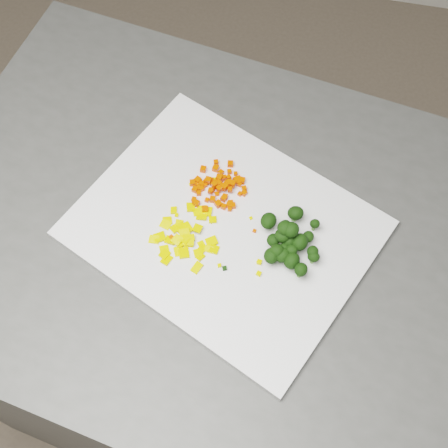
% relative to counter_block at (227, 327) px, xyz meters
% --- Properties ---
extents(counter_block, '(1.08, 0.84, 0.90)m').
position_rel_counter_block_xyz_m(counter_block, '(0.00, 0.00, 0.00)').
color(counter_block, '#41413F').
rests_on(counter_block, ground).
extents(cutting_board, '(0.52, 0.47, 0.01)m').
position_rel_counter_block_xyz_m(cutting_board, '(-0.01, 0.01, 0.46)').
color(cutting_board, silver).
rests_on(cutting_board, counter_block).
extents(carrot_pile, '(0.09, 0.09, 0.03)m').
position_rel_counter_block_xyz_m(carrot_pile, '(-0.03, 0.07, 0.47)').
color(carrot_pile, '#E73402').
rests_on(carrot_pile, cutting_board).
extents(pepper_pile, '(0.11, 0.11, 0.02)m').
position_rel_counter_block_xyz_m(pepper_pile, '(-0.06, -0.02, 0.47)').
color(pepper_pile, '#E0BC0B').
rests_on(pepper_pile, cutting_board).
extents(broccoli_pile, '(0.11, 0.11, 0.05)m').
position_rel_counter_block_xyz_m(broccoli_pile, '(0.10, -0.00, 0.49)').
color(broccoli_pile, black).
rests_on(broccoli_pile, cutting_board).
extents(carrot_cube_0, '(0.01, 0.01, 0.01)m').
position_rel_counter_block_xyz_m(carrot_cube_0, '(-0.02, 0.07, 0.47)').
color(carrot_cube_0, '#E73402').
rests_on(carrot_cube_0, carrot_pile).
extents(carrot_cube_1, '(0.01, 0.01, 0.01)m').
position_rel_counter_block_xyz_m(carrot_cube_1, '(-0.00, 0.04, 0.47)').
color(carrot_cube_1, '#E73402').
rests_on(carrot_cube_1, carrot_pile).
extents(carrot_cube_2, '(0.01, 0.01, 0.01)m').
position_rel_counter_block_xyz_m(carrot_cube_2, '(-0.02, 0.05, 0.47)').
color(carrot_cube_2, '#E73402').
rests_on(carrot_cube_2, carrot_pile).
extents(carrot_cube_3, '(0.01, 0.01, 0.01)m').
position_rel_counter_block_xyz_m(carrot_cube_3, '(-0.00, 0.05, 0.46)').
color(carrot_cube_3, '#E73402').
rests_on(carrot_cube_3, carrot_pile).
extents(carrot_cube_4, '(0.01, 0.01, 0.01)m').
position_rel_counter_block_xyz_m(carrot_cube_4, '(0.01, 0.07, 0.47)').
color(carrot_cube_4, '#E73402').
rests_on(carrot_cube_4, carrot_pile).
extents(carrot_cube_5, '(0.01, 0.01, 0.01)m').
position_rel_counter_block_xyz_m(carrot_cube_5, '(-0.05, 0.07, 0.46)').
color(carrot_cube_5, '#E73402').
rests_on(carrot_cube_5, carrot_pile).
extents(carrot_cube_6, '(0.01, 0.01, 0.01)m').
position_rel_counter_block_xyz_m(carrot_cube_6, '(-0.04, 0.12, 0.46)').
color(carrot_cube_6, '#E73402').
rests_on(carrot_cube_6, carrot_pile).
extents(carrot_cube_7, '(0.01, 0.01, 0.01)m').
position_rel_counter_block_xyz_m(carrot_cube_7, '(0.00, 0.08, 0.46)').
color(carrot_cube_7, '#E73402').
rests_on(carrot_cube_7, carrot_pile).
extents(carrot_cube_8, '(0.01, 0.01, 0.01)m').
position_rel_counter_block_xyz_m(carrot_cube_8, '(-0.06, 0.06, 0.46)').
color(carrot_cube_8, '#E73402').
rests_on(carrot_cube_8, carrot_pile).
extents(carrot_cube_9, '(0.01, 0.01, 0.01)m').
position_rel_counter_block_xyz_m(carrot_cube_9, '(-0.06, 0.04, 0.46)').
color(carrot_cube_9, '#E73402').
rests_on(carrot_cube_9, carrot_pile).
extents(carrot_cube_10, '(0.01, 0.01, 0.01)m').
position_rel_counter_block_xyz_m(carrot_cube_10, '(-0.03, 0.07, 0.47)').
color(carrot_cube_10, '#E73402').
rests_on(carrot_cube_10, carrot_pile).
extents(carrot_cube_11, '(0.01, 0.01, 0.01)m').
position_rel_counter_block_xyz_m(carrot_cube_11, '(-0.04, 0.11, 0.47)').
color(carrot_cube_11, '#E73402').
rests_on(carrot_cube_11, carrot_pile).
extents(carrot_cube_12, '(0.01, 0.01, 0.01)m').
position_rel_counter_block_xyz_m(carrot_cube_12, '(-0.03, 0.07, 0.47)').
color(carrot_cube_12, '#E73402').
rests_on(carrot_cube_12, carrot_pile).
extents(carrot_cube_13, '(0.01, 0.01, 0.01)m').
position_rel_counter_block_xyz_m(carrot_cube_13, '(-0.03, 0.07, 0.47)').
color(carrot_cube_13, '#E73402').
rests_on(carrot_cube_13, carrot_pile).
extents(carrot_cube_14, '(0.01, 0.01, 0.01)m').
position_rel_counter_block_xyz_m(carrot_cube_14, '(-0.01, 0.08, 0.46)').
color(carrot_cube_14, '#E73402').
rests_on(carrot_cube_14, carrot_pile).
extents(carrot_cube_15, '(0.01, 0.01, 0.01)m').
position_rel_counter_block_xyz_m(carrot_cube_15, '(-0.07, 0.07, 0.47)').
color(carrot_cube_15, '#E73402').
rests_on(carrot_cube_15, carrot_pile).
extents(carrot_cube_16, '(0.01, 0.01, 0.01)m').
position_rel_counter_block_xyz_m(carrot_cube_16, '(-0.07, 0.07, 0.46)').
color(carrot_cube_16, '#E73402').
rests_on(carrot_cube_16, carrot_pile).
extents(carrot_cube_17, '(0.01, 0.01, 0.01)m').
position_rel_counter_block_xyz_m(carrot_cube_17, '(-0.04, 0.07, 0.47)').
color(carrot_cube_17, '#E73402').
rests_on(carrot_cube_17, carrot_pile).
extents(carrot_cube_18, '(0.01, 0.01, 0.01)m').
position_rel_counter_block_xyz_m(carrot_cube_18, '(-0.04, 0.08, 0.46)').
color(carrot_cube_18, '#E73402').
rests_on(carrot_cube_18, carrot_pile).
extents(carrot_cube_19, '(0.01, 0.01, 0.01)m').
position_rel_counter_block_xyz_m(carrot_cube_19, '(-0.03, 0.08, 0.47)').
color(carrot_cube_19, '#E73402').
rests_on(carrot_cube_19, carrot_pile).
extents(carrot_cube_20, '(0.01, 0.01, 0.01)m').
position_rel_counter_block_xyz_m(carrot_cube_20, '(-0.04, 0.07, 0.46)').
color(carrot_cube_20, '#E73402').
rests_on(carrot_cube_20, carrot_pile).
extents(carrot_cube_21, '(0.01, 0.01, 0.01)m').
position_rel_counter_block_xyz_m(carrot_cube_21, '(-0.01, 0.04, 0.46)').
color(carrot_cube_21, '#E73402').
rests_on(carrot_cube_21, carrot_pile).
extents(carrot_cube_22, '(0.01, 0.01, 0.01)m').
position_rel_counter_block_xyz_m(carrot_cube_22, '(-0.01, 0.08, 0.47)').
color(carrot_cube_22, '#E73402').
rests_on(carrot_cube_22, carrot_pile).
extents(carrot_cube_23, '(0.01, 0.01, 0.01)m').
position_rel_counter_block_xyz_m(carrot_cube_23, '(-0.04, 0.08, 0.46)').
color(carrot_cube_23, '#E73402').
rests_on(carrot_cube_23, carrot_pile).
extents(carrot_cube_24, '(0.01, 0.01, 0.01)m').
position_rel_counter_block_xyz_m(carrot_cube_24, '(-0.01, 0.09, 0.47)').
color(carrot_cube_24, '#E73402').
rests_on(carrot_cube_24, carrot_pile).
extents(carrot_cube_25, '(0.01, 0.01, 0.01)m').
position_rel_counter_block_xyz_m(carrot_cube_25, '(-0.02, 0.09, 0.47)').
color(carrot_cube_25, '#E73402').
rests_on(carrot_cube_25, carrot_pile).
extents(carrot_cube_26, '(0.01, 0.01, 0.01)m').
position_rel_counter_block_xyz_m(carrot_cube_26, '(-0.02, 0.08, 0.47)').
color(carrot_cube_26, '#E73402').
rests_on(carrot_cube_26, carrot_pile).
extents(carrot_cube_27, '(0.01, 0.01, 0.01)m').
position_rel_counter_block_xyz_m(carrot_cube_27, '(-0.06, 0.04, 0.46)').
color(carrot_cube_27, '#E73402').
rests_on(carrot_cube_27, carrot_pile).
extents(carrot_cube_28, '(0.01, 0.01, 0.01)m').
position_rel_counter_block_xyz_m(carrot_cube_28, '(-0.04, 0.03, 0.46)').
color(carrot_cube_28, '#E73402').
rests_on(carrot_cube_28, carrot_pile).
extents(carrot_cube_29, '(0.01, 0.01, 0.01)m').
position_rel_counter_block_xyz_m(carrot_cube_29, '(-0.02, 0.04, 0.47)').
color(carrot_cube_29, '#E73402').
rests_on(carrot_cube_29, carrot_pile).
extents(carrot_cube_30, '(0.01, 0.01, 0.01)m').
position_rel_counter_block_xyz_m(carrot_cube_30, '(-0.04, 0.05, 0.46)').
color(carrot_cube_30, '#E73402').
rests_on(carrot_cube_30, carrot_pile).
extents(carrot_cube_31, '(0.01, 0.01, 0.01)m').
position_rel_counter_block_xyz_m(carrot_cube_31, '(-0.02, 0.08, 0.47)').
color(carrot_cube_31, '#E73402').
rests_on(carrot_cube_31, carrot_pile).
extents(carrot_cube_32, '(0.01, 0.01, 0.01)m').
position_rel_counter_block_xyz_m(carrot_cube_32, '(0.00, 0.07, 0.46)').
color(carrot_cube_32, '#E73402').
rests_on(carrot_cube_32, carrot_pile).
extents(carrot_cube_33, '(0.01, 0.01, 0.01)m').
position_rel_counter_block_xyz_m(carrot_cube_33, '(-0.06, 0.06, 0.47)').
color(carrot_cube_33, '#E73402').
rests_on(carrot_cube_33, carrot_pile).
extents(carrot_cube_34, '(0.01, 0.01, 0.01)m').
position_rel_counter_block_xyz_m(carrot_cube_34, '(-0.07, 0.08, 0.47)').
color(carrot_cube_34, '#E73402').
rests_on(carrot_cube_34, carrot_pile).
extents(carrot_cube_35, '(0.01, 0.01, 0.01)m').
position_rel_counter_block_xyz_m(carrot_cube_35, '(0.00, 0.09, 0.47)').
color(carrot_cube_35, '#E73402').
rests_on(carrot_cube_35, carrot_pile).
extents(carrot_cube_36, '(0.01, 0.01, 0.01)m').
position_rel_counter_block_xyz_m(carrot_cube_36, '(-0.03, 0.09, 0.47)').
color(carrot_cube_36, '#E73402').
rests_on(carrot_cube_36, carrot_pile).
extents(carrot_cube_37, '(0.01, 0.01, 0.01)m').
position_rel_counter_block_xyz_m(carrot_cube_37, '(-0.01, 0.10, 0.46)').
color(carrot_cube_37, '#E73402').
rests_on(carrot_cube_37, carrot_pile).
extents(carrot_cube_38, '(0.01, 0.01, 0.01)m').
position_rel_counter_block_xyz_m(carrot_cube_38, '(-0.06, 0.10, 0.47)').
color(carrot_cube_38, '#E73402').
rests_on(carrot_cube_38, carrot_pile).
extents(carrot_cube_39, '(0.01, 0.01, 0.01)m').
position_rel_counter_block_xyz_m(carrot_cube_39, '(-0.05, 0.08, 0.46)').
color(carrot_cube_39, '#E73402').
rests_on(carrot_cube_39, carrot_pile).
extents(carrot_cube_40, '(0.01, 0.01, 0.01)m').
position_rel_counter_block_xyz_m(carrot_cube_40, '(-0.00, 0.09, 0.47)').
color(carrot_cube_40, '#E73402').
rests_on(carrot_cube_40, carrot_pile).
extents(carrot_cube_41, '(0.01, 0.01, 0.01)m').
position_rel_counter_block_xyz_m(carrot_cube_41, '(0.01, 0.08, 0.46)').
color(carrot_cube_41, '#E73402').
rests_on(carrot_cube_41, carrot_pile).
extents(carrot_cube_42, '(0.01, 0.01, 0.01)m').
position_rel_counter_block_xyz_m(carrot_cube_42, '(-0.04, 0.03, 0.47)').
color(carrot_cube_42, '#E73402').
rests_on(carrot_cube_42, carrot_pile).
extents(carrot_cube_43, '(0.01, 0.01, 0.01)m').
position_rel_counter_block_xyz_m(carrot_cube_43, '(-0.02, 0.10, 0.46)').
color(carrot_cube_43, '#E73402').
rests_on(carrot_cube_43, carrot_pile).
extents(carrot_cube_44, '(0.01, 0.01, 0.01)m').
position_rel_counter_block_xyz_m(carrot_cube_44, '(-0.00, 0.09, 0.47)').
color(carrot_cube_44, '#E73402').
rests_on(carrot_cube_44, carrot_pile).
extents(carrot_cube_45, '(0.01, 0.01, 0.01)m').
position_rel_counter_block_xyz_m(carrot_cube_45, '(-0.06, 0.04, 0.46)').
color(carrot_cube_45, '#E73402').
rests_on(carrot_cube_45, carrot_pile).
extents(carrot_cube_46, '(0.01, 0.01, 0.01)m').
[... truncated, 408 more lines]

